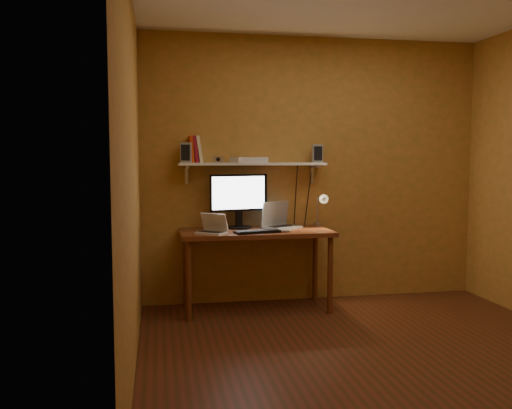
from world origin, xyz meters
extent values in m
cube|color=#592516|center=(0.00, 0.00, -0.01)|extent=(3.40, 3.20, 0.02)
cube|color=#C27B3B|center=(0.00, 1.61, 1.30)|extent=(3.40, 0.02, 2.60)
cube|color=#C27B3B|center=(-1.71, 0.00, 1.30)|extent=(0.02, 3.20, 2.60)
cube|color=brown|center=(-0.64, 1.28, 0.73)|extent=(1.40, 0.60, 0.04)
cylinder|color=brown|center=(-1.28, 1.04, 0.35)|extent=(0.05, 0.05, 0.71)
cylinder|color=brown|center=(0.00, 1.04, 0.35)|extent=(0.05, 0.05, 0.71)
cylinder|color=brown|center=(-1.28, 1.52, 0.35)|extent=(0.05, 0.05, 0.71)
cylinder|color=brown|center=(0.00, 1.52, 0.35)|extent=(0.05, 0.05, 0.71)
cube|color=white|center=(-0.64, 1.47, 1.36)|extent=(1.40, 0.25, 0.02)
cube|color=silver|center=(-1.26, 1.58, 1.26)|extent=(0.03, 0.03, 0.18)
cube|color=silver|center=(-0.02, 1.58, 1.26)|extent=(0.03, 0.03, 0.18)
cylinder|color=black|center=(-0.78, 1.46, 0.76)|extent=(0.29, 0.29, 0.02)
cube|color=black|center=(-0.78, 1.46, 0.85)|extent=(0.06, 0.05, 0.18)
cube|color=black|center=(-0.78, 1.46, 1.09)|extent=(0.56, 0.16, 0.35)
cube|color=white|center=(-0.78, 1.44, 1.09)|extent=(0.52, 0.12, 0.31)
cube|color=#919499|center=(-0.37, 1.39, 0.76)|extent=(0.40, 0.37, 0.02)
cube|color=black|center=(-0.37, 1.39, 0.77)|extent=(0.30, 0.26, 0.00)
cube|color=#919499|center=(-0.42, 1.48, 0.88)|extent=(0.30, 0.21, 0.23)
cube|color=#142241|center=(-0.42, 1.48, 0.88)|extent=(0.26, 0.18, 0.20)
cube|color=silver|center=(-1.07, 1.11, 0.76)|extent=(0.30, 0.29, 0.02)
cube|color=black|center=(-1.07, 1.11, 0.77)|extent=(0.23, 0.20, 0.00)
cube|color=silver|center=(-1.04, 1.15, 0.85)|extent=(0.25, 0.21, 0.17)
cube|color=black|center=(-1.04, 1.15, 0.85)|extent=(0.21, 0.18, 0.14)
cube|color=black|center=(-0.66, 1.12, 0.76)|extent=(0.44, 0.23, 0.02)
ellipsoid|color=silver|center=(-0.40, 1.12, 0.77)|extent=(0.09, 0.07, 0.03)
cube|color=silver|center=(0.02, 1.52, 0.74)|extent=(0.05, 0.06, 0.08)
cylinder|color=silver|center=(0.02, 1.52, 0.89)|extent=(0.02, 0.02, 0.28)
cylinder|color=silver|center=(0.02, 1.44, 1.03)|extent=(0.01, 0.16, 0.01)
cone|color=silver|center=(0.02, 1.36, 1.03)|extent=(0.09, 0.09, 0.09)
sphere|color=#FFE0A5|center=(0.02, 1.34, 1.03)|extent=(0.04, 0.04, 0.04)
cube|color=#919499|center=(-1.26, 1.46, 1.47)|extent=(0.13, 0.13, 0.19)
cube|color=#919499|center=(0.00, 1.48, 1.46)|extent=(0.11, 0.11, 0.17)
cube|color=red|center=(-1.22, 1.50, 1.50)|extent=(0.05, 0.17, 0.25)
cube|color=maroon|center=(-1.18, 1.50, 1.50)|extent=(0.06, 0.17, 0.25)
cube|color=beige|center=(-1.15, 1.50, 1.50)|extent=(0.07, 0.17, 0.25)
cube|color=silver|center=(-0.97, 1.41, 1.41)|extent=(0.10, 0.05, 0.06)
cylinder|color=black|center=(-0.97, 1.39, 1.41)|extent=(0.04, 0.03, 0.04)
cube|color=silver|center=(-0.68, 1.48, 1.40)|extent=(0.36, 0.29, 0.05)
camera|label=1|loc=(-1.53, -3.61, 1.43)|focal=38.00mm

